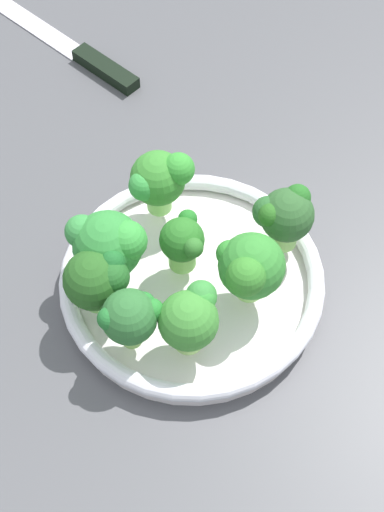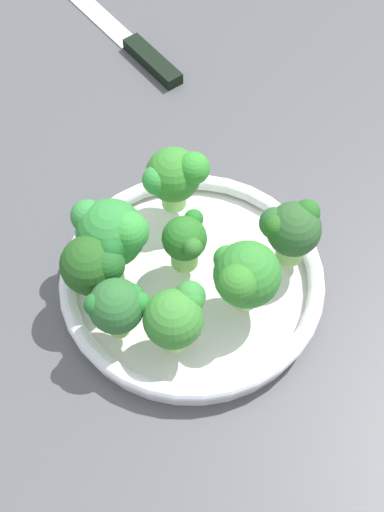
# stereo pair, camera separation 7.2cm
# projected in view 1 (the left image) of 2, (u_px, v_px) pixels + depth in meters

# --- Properties ---
(ground_plane) EXTENTS (1.30, 1.30, 0.03)m
(ground_plane) POSITION_uv_depth(u_px,v_px,m) (177.00, 268.00, 0.80)
(ground_plane) COLOR #4D4C50
(bowl) EXTENTS (0.26, 0.26, 0.03)m
(bowl) POSITION_uv_depth(u_px,v_px,m) (192.00, 282.00, 0.76)
(bowl) COLOR white
(bowl) RESTS_ON ground_plane
(broccoli_floret_0) EXTENTS (0.06, 0.06, 0.07)m
(broccoli_floret_0) POSITION_uv_depth(u_px,v_px,m) (98.00, 279.00, 0.70)
(broccoli_floret_0) COLOR #88CA66
(broccoli_floret_0) RESTS_ON bowl
(broccoli_floret_1) EXTENTS (0.06, 0.07, 0.08)m
(broccoli_floret_1) POSITION_uv_depth(u_px,v_px,m) (250.00, 268.00, 0.70)
(broccoli_floret_1) COLOR #95CE68
(broccoli_floret_1) RESTS_ON bowl
(broccoli_floret_2) EXTENTS (0.06, 0.06, 0.07)m
(broccoli_floret_2) POSITION_uv_depth(u_px,v_px,m) (190.00, 317.00, 0.67)
(broccoli_floret_2) COLOR #90BE5E
(broccoli_floret_2) RESTS_ON bowl
(broccoli_floret_3) EXTENTS (0.04, 0.05, 0.06)m
(broccoli_floret_3) POSITION_uv_depth(u_px,v_px,m) (186.00, 240.00, 0.72)
(broccoli_floret_3) COLOR #7DC156
(broccoli_floret_3) RESTS_ON bowl
(broccoli_floret_4) EXTENTS (0.07, 0.06, 0.08)m
(broccoli_floret_4) POSITION_uv_depth(u_px,v_px,m) (159.00, 179.00, 0.75)
(broccoli_floret_4) COLOR #92D86A
(broccoli_floret_4) RESTS_ON bowl
(broccoli_floret_5) EXTENTS (0.06, 0.05, 0.07)m
(broccoli_floret_5) POSITION_uv_depth(u_px,v_px,m) (130.00, 317.00, 0.67)
(broccoli_floret_5) COLOR #92C65E
(broccoli_floret_5) RESTS_ON bowl
(broccoli_floret_6) EXTENTS (0.07, 0.07, 0.07)m
(broccoli_floret_6) POSITION_uv_depth(u_px,v_px,m) (108.00, 244.00, 0.71)
(broccoli_floret_6) COLOR #86C95D
(broccoli_floret_6) RESTS_ON bowl
(broccoli_floret_7) EXTENTS (0.06, 0.05, 0.07)m
(broccoli_floret_7) POSITION_uv_depth(u_px,v_px,m) (284.00, 215.00, 0.73)
(broccoli_floret_7) COLOR #8FC663
(broccoli_floret_7) RESTS_ON bowl
(knife) EXTENTS (0.17, 0.24, 0.01)m
(knife) POSITION_uv_depth(u_px,v_px,m) (79.00, 53.00, 0.96)
(knife) COLOR silver
(knife) RESTS_ON ground_plane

